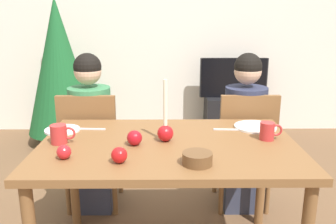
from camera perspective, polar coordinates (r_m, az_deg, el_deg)
back_wall at (r=4.43m, az=-0.28°, el=13.68°), size 6.40×0.10×2.60m
dining_table at (r=1.98m, az=0.05°, el=-7.21°), size 1.40×0.90×0.75m
chair_left at (r=2.66m, az=-12.18°, el=-5.16°), size 0.40×0.40×0.90m
chair_right at (r=2.67m, az=12.12°, el=-5.09°), size 0.40×0.40×0.90m
person_left_child at (r=2.67m, az=-12.11°, el=-3.76°), size 0.30×0.30×1.17m
person_right_child at (r=2.68m, az=12.05°, el=-3.69°), size 0.30×0.30×1.17m
tv_stand at (r=4.37m, az=10.14°, el=-0.67°), size 0.64×0.40×0.48m
tv at (r=4.27m, az=10.43°, el=5.40°), size 0.79×0.05×0.46m
christmas_tree at (r=4.11m, az=-16.98°, el=7.01°), size 0.77×0.77×1.70m
candle_centerpiece at (r=1.96m, az=-0.42°, el=-2.72°), size 0.09×0.09×0.34m
plate_left at (r=2.24m, az=-16.52°, el=-2.76°), size 0.21×0.21×0.01m
plate_right at (r=2.27m, az=13.77°, el=-2.31°), size 0.26×0.26×0.01m
mug_left at (r=2.02m, az=-16.97°, el=-3.42°), size 0.14×0.09×0.10m
mug_right at (r=2.06m, az=15.65°, el=-2.94°), size 0.13×0.08×0.10m
fork_left at (r=2.22m, az=-12.24°, el=-2.66°), size 0.18×0.03×0.01m
fork_right at (r=2.19m, az=9.62°, el=-2.77°), size 0.18×0.02×0.01m
bowl_walnuts at (r=1.68m, az=4.71°, el=-7.42°), size 0.14×0.14×0.06m
apple_near_candle at (r=1.91m, az=-5.37°, el=-4.14°), size 0.08×0.08×0.08m
apple_by_left_plate at (r=1.80m, az=-16.29°, el=-6.15°), size 0.07×0.07×0.07m
apple_by_right_mug at (r=1.70m, az=-7.80°, el=-6.83°), size 0.08×0.08×0.08m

